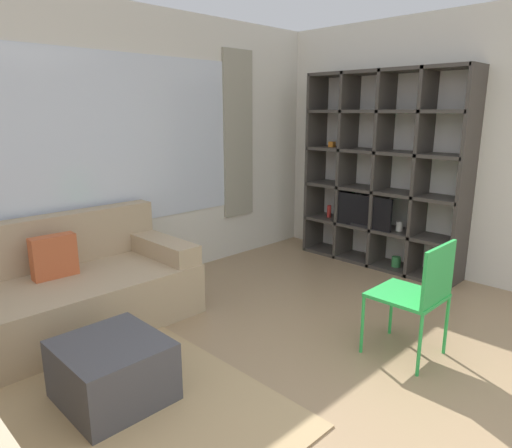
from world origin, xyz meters
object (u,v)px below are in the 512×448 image
Objects in this scene: shelving_unit at (383,173)px; folding_chair at (419,290)px; couch_main at (62,294)px; ottoman at (112,371)px.

folding_chair is (-1.67, -1.28, -0.54)m from shelving_unit.
couch_main reaches higher than ottoman.
couch_main is at bearing 81.29° from ottoman.
couch_main is 2.74m from folding_chair.
shelving_unit is at bearing 3.61° from ottoman.
ottoman is at bearing -31.11° from folding_chair.
shelving_unit is at bearing -15.86° from couch_main.
folding_chair is (1.59, -2.21, 0.21)m from couch_main.
shelving_unit is 1.05× the size of couch_main.
couch_main is 3.30× the size of ottoman.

